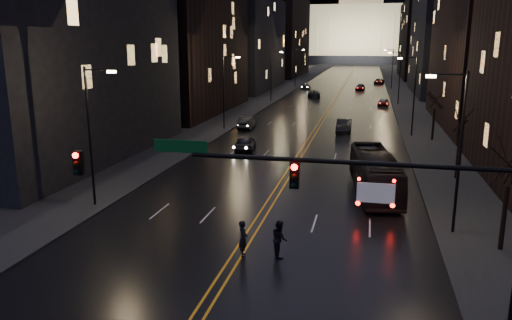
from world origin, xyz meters
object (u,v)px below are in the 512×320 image
Objects in this scene: receding_car_a at (344,126)px; pedestrian_a at (243,239)px; oncoming_car_b at (247,123)px; pedestrian_b at (280,238)px; bus at (375,173)px; oncoming_car_a at (245,143)px; traffic_signal at (360,192)px.

receding_car_a is 2.60× the size of pedestrian_a.
receding_car_a is (11.83, -0.22, 0.06)m from oncoming_car_b.
pedestrian_b is (-1.30, -36.12, 0.14)m from receding_car_a.
bus is 17.23m from oncoming_car_a.
oncoming_car_b is at bearing 178.01° from receding_car_a.
oncoming_car_a is 2.34× the size of pedestrian_b.
oncoming_car_b is at bearing 114.28° from bus.
oncoming_car_b is at bearing -8.39° from pedestrian_b.
oncoming_car_b is 37.83m from pedestrian_b.
pedestrian_b is at bearing -94.20° from pedestrian_a.
oncoming_car_a is 0.91× the size of receding_car_a.
oncoming_car_b is 2.40× the size of pedestrian_b.
oncoming_car_b is at bearing -3.14° from pedestrian_a.
bus is (0.84, 17.05, -3.64)m from traffic_signal.
oncoming_car_b is at bearing 109.13° from traffic_signal.
oncoming_car_a is at bearing -127.59° from receding_car_a.
traffic_signal is 8.36m from pedestrian_a.
oncoming_car_a is at bearing -6.79° from pedestrian_b.
pedestrian_b is (1.77, 0.39, 0.01)m from pedestrian_a.
receding_car_a reaches higher than oncoming_car_b.
pedestrian_b is (-4.66, -12.05, -0.52)m from bus.
pedestrian_b is at bearing 101.93° from oncoming_car_a.
receding_car_a is at bearing -21.36° from pedestrian_a.
receding_car_a is 2.58× the size of pedestrian_b.
pedestrian_b is at bearing 127.34° from traffic_signal.
bus reaches higher than oncoming_car_a.
receding_car_a is (-2.52, 41.12, -4.30)m from traffic_signal.
pedestrian_a is at bearing 140.42° from traffic_signal.
oncoming_car_a is at bearing -2.91° from pedestrian_a.
traffic_signal is at bearing -87.43° from receding_car_a.
receding_car_a is at bearing -26.61° from pedestrian_b.
oncoming_car_b is 11.83m from receding_car_a.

